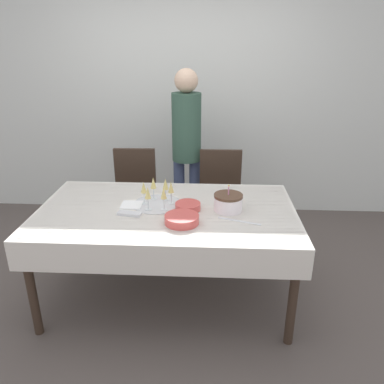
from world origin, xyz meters
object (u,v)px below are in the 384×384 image
(plate_stack_main, at_px, (182,219))
(dining_chair_far_right, at_px, (220,196))
(dining_chair_far_left, at_px, (135,195))
(birthday_cake, at_px, (228,202))
(plate_stack_dessert, at_px, (188,206))
(champagne_tray, at_px, (157,195))
(person_standing, at_px, (187,140))

(plate_stack_main, bearing_deg, dining_chair_far_right, 75.19)
(dining_chair_far_left, height_order, birthday_cake, birthday_cake)
(birthday_cake, relative_size, plate_stack_main, 0.89)
(dining_chair_far_left, xyz_separation_m, plate_stack_main, (0.55, -1.07, 0.27))
(dining_chair_far_left, height_order, plate_stack_main, dining_chair_far_left)
(dining_chair_far_left, height_order, dining_chair_far_right, same)
(dining_chair_far_right, height_order, plate_stack_dessert, dining_chair_far_right)
(champagne_tray, height_order, person_standing, person_standing)
(champagne_tray, relative_size, plate_stack_main, 1.58)
(dining_chair_far_left, height_order, person_standing, person_standing)
(champagne_tray, distance_m, plate_stack_dessert, 0.25)
(champagne_tray, xyz_separation_m, plate_stack_main, (0.20, -0.30, -0.05))
(champagne_tray, height_order, plate_stack_main, champagne_tray)
(dining_chair_far_left, distance_m, plate_stack_main, 1.24)
(dining_chair_far_right, relative_size, champagne_tray, 2.58)
(champagne_tray, height_order, plate_stack_dessert, champagne_tray)
(dining_chair_far_right, height_order, champagne_tray, dining_chair_far_right)
(plate_stack_main, relative_size, person_standing, 0.14)
(dining_chair_far_left, bearing_deg, person_standing, 23.37)
(plate_stack_dessert, bearing_deg, dining_chair_far_right, 73.29)
(dining_chair_far_right, xyz_separation_m, plate_stack_main, (-0.28, -1.07, 0.27))
(birthday_cake, bearing_deg, plate_stack_main, -144.71)
(plate_stack_main, bearing_deg, birthday_cake, 35.29)
(champagne_tray, xyz_separation_m, person_standing, (0.15, 0.99, 0.18))
(dining_chair_far_left, height_order, champagne_tray, dining_chair_far_left)
(birthday_cake, height_order, plate_stack_main, birthday_cake)
(plate_stack_dessert, relative_size, person_standing, 0.11)
(birthday_cake, bearing_deg, person_standing, 109.09)
(dining_chair_far_left, relative_size, plate_stack_main, 4.08)
(dining_chair_far_right, height_order, person_standing, person_standing)
(plate_stack_main, height_order, person_standing, person_standing)
(birthday_cake, bearing_deg, dining_chair_far_right, 92.20)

